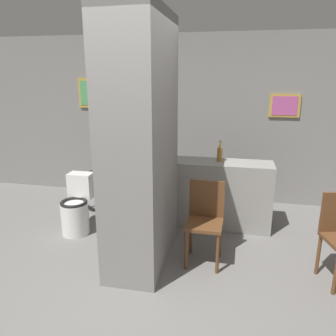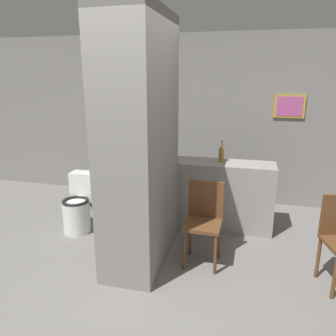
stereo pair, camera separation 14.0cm
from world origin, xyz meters
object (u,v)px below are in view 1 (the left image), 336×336
toilet (77,208)px  bottle_tall (220,154)px  chair_near_pillar (205,218)px  bicycle (129,193)px

toilet → bottle_tall: 2.00m
chair_near_pillar → bicycle: bearing=141.9°
toilet → chair_near_pillar: bearing=-11.9°
bottle_tall → bicycle: bearing=178.2°
toilet → bottle_tall: size_ratio=2.64×
chair_near_pillar → bottle_tall: (0.09, 0.94, 0.50)m
bicycle → chair_near_pillar: bearing=-39.4°
bottle_tall → chair_near_pillar: bearing=-95.2°
chair_near_pillar → bottle_tall: bottle_tall is taller
bicycle → bottle_tall: bearing=-1.8°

